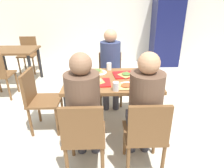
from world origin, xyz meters
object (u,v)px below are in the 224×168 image
Objects in this scene: tray_red_far at (127,75)px; paper_plate_near_edge at (128,85)px; chair_far_side at (110,74)px; drink_fridge at (166,29)px; person_in_red at (84,104)px; plastic_cup_c at (75,74)px; chair_near_right at (146,133)px; pizza_slice_b at (126,74)px; person_in_brown_jacket at (145,103)px; pizza_slice_c at (96,71)px; main_table at (112,86)px; background_chair_far at (28,52)px; condiment_bottle at (83,67)px; chair_left_end at (38,97)px; pizza_slice_d at (127,85)px; chair_near_left at (84,134)px; paper_plate_center at (99,72)px; tray_red_near at (95,83)px; foil_bundle at (72,76)px; pizza_slice_a at (98,81)px; soda_can at (151,73)px; plastic_cup_a at (109,66)px; background_table at (14,55)px; plastic_cup_b at (116,86)px; person_far_side at (110,63)px.

tray_red_far is 1.64× the size of paper_plate_near_edge.
chair_far_side is 0.45× the size of drink_fridge.
person_in_red reaches higher than plastic_cup_c.
chair_near_right is 4.01× the size of pizza_slice_b.
chair_far_side is 0.67× the size of person_in_brown_jacket.
pizza_slice_c is (-0.38, 0.47, 0.01)m from paper_plate_near_edge.
person_in_red is at bearing -122.82° from tray_red_far.
main_table is 3.10m from background_chair_far.
background_chair_far is (-2.14, 2.30, -0.26)m from pizza_slice_b.
condiment_bottle is (-0.68, 1.02, 0.32)m from chair_near_right.
pizza_slice_d is at bearing -12.58° from chair_left_end.
chair_left_end is at bearing 152.73° from person_in_brown_jacket.
chair_near_left is 0.67× the size of person_in_red.
paper_plate_center is 1.04× the size of pizza_slice_b.
tray_red_near is 3.60× the size of foil_bundle.
tray_red_near reaches higher than paper_plate_center.
chair_far_side is 0.64m from paper_plate_center.
background_chair_far reaches higher than tray_red_near.
chair_near_right reaches higher than paper_plate_center.
background_chair_far is at bearing 125.09° from pizza_slice_a.
background_chair_far is (-1.75, 2.16, -0.26)m from pizza_slice_c.
chair_near_right is at bearing -90.00° from person_in_brown_jacket.
paper_plate_near_edge is at bearing -142.84° from soda_can.
person_in_red is at bearing -102.41° from pizza_slice_a.
soda_can is (0.31, -0.07, 0.04)m from pizza_slice_b.
plastic_cup_c is at bearing -145.77° from pizza_slice_c.
drink_fridge is (2.03, 2.87, 0.17)m from foil_bundle.
chair_left_end is 2.35× the size of tray_red_far.
soda_can reaches higher than chair_left_end.
main_table is 1.39× the size of chair_near_right.
pizza_slice_a is at bearing -167.51° from soda_can.
chair_left_end reaches higher than tray_red_near.
pizza_slice_b is at bearing 9.38° from foil_bundle.
foil_bundle is at bearing -2.48° from chair_left_end.
pizza_slice_c is 0.14× the size of drink_fridge.
chair_left_end is 2.59m from background_chair_far.
tray_red_far is at bearing -43.70° from plastic_cup_a.
pizza_slice_c reaches higher than paper_plate_near_edge.
pizza_slice_b reaches higher than pizza_slice_d.
tray_red_near is 1.00× the size of tray_red_far.
person_in_red reaches higher than plastic_cup_a.
background_table is (-2.25, 2.32, -0.13)m from person_in_brown_jacket.
chair_far_side is 3.11× the size of pizza_slice_c.
chair_left_end is 2.35× the size of tray_red_near.
pizza_slice_a is at bearing 132.15° from person_in_brown_jacket.
plastic_cup_b is at bearing -141.98° from soda_can.
person_far_side is (0.29, 1.30, 0.00)m from person_in_red.
tray_red_near is 3.09m from background_chair_far.
plastic_cup_a is at bearing 72.59° from pizza_slice_a.
pizza_slice_d is 0.17m from plastic_cup_b.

